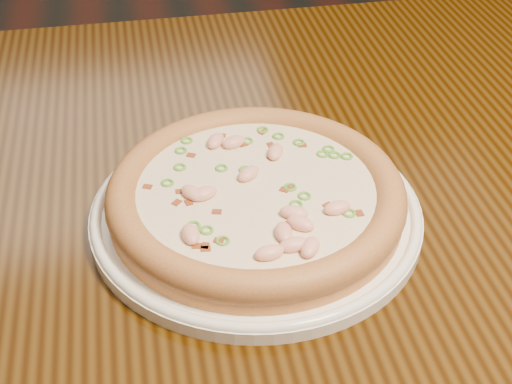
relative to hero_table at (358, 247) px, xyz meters
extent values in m
plane|color=black|center=(-0.25, 0.86, -0.65)|extent=(9.00, 9.00, 0.00)
cube|color=black|center=(0.00, 0.00, 0.08)|extent=(1.20, 0.80, 0.04)
cylinder|color=white|center=(-0.12, -0.05, 0.10)|extent=(0.30, 0.30, 0.01)
torus|color=white|center=(-0.12, -0.05, 0.11)|extent=(0.29, 0.29, 0.01)
cylinder|color=gold|center=(-0.12, -0.05, 0.12)|extent=(0.26, 0.26, 0.02)
torus|color=#BF7D42|center=(-0.12, -0.05, 0.13)|extent=(0.26, 0.26, 0.03)
cylinder|color=beige|center=(-0.12, -0.05, 0.13)|extent=(0.21, 0.21, 0.00)
ellipsoid|color=#F2B29E|center=(-0.09, 0.00, 0.14)|extent=(0.02, 0.03, 0.01)
ellipsoid|color=#F2B29E|center=(-0.11, -0.12, 0.14)|extent=(0.02, 0.02, 0.01)
ellipsoid|color=#F2B29E|center=(-0.06, -0.09, 0.14)|extent=(0.03, 0.02, 0.01)
ellipsoid|color=#F2B29E|center=(-0.17, -0.05, 0.14)|extent=(0.03, 0.02, 0.01)
ellipsoid|color=#F2B29E|center=(-0.09, -0.14, 0.14)|extent=(0.02, 0.03, 0.01)
ellipsoid|color=#F2B29E|center=(-0.14, 0.02, 0.14)|extent=(0.02, 0.03, 0.01)
ellipsoid|color=#F2B29E|center=(-0.11, -0.13, 0.14)|extent=(0.03, 0.02, 0.01)
ellipsoid|color=#F2B29E|center=(-0.18, -0.05, 0.14)|extent=(0.03, 0.03, 0.01)
ellipsoid|color=#F2B29E|center=(-0.18, -0.11, 0.14)|extent=(0.02, 0.03, 0.01)
ellipsoid|color=#F2B29E|center=(-0.12, -0.03, 0.14)|extent=(0.03, 0.03, 0.01)
ellipsoid|color=#F2B29E|center=(-0.10, -0.09, 0.14)|extent=(0.03, 0.02, 0.01)
ellipsoid|color=#F2B29E|center=(-0.13, -0.14, 0.14)|extent=(0.03, 0.02, 0.01)
ellipsoid|color=#F2B29E|center=(-0.09, -0.11, 0.14)|extent=(0.03, 0.03, 0.01)
ellipsoid|color=#F2B29E|center=(-0.13, 0.02, 0.14)|extent=(0.03, 0.02, 0.01)
cube|color=maroon|center=(-0.04, -0.10, 0.13)|extent=(0.01, 0.01, 0.00)
cube|color=maroon|center=(-0.09, 0.00, 0.13)|extent=(0.01, 0.01, 0.00)
cube|color=maroon|center=(-0.07, -0.09, 0.13)|extent=(0.01, 0.01, 0.00)
cube|color=maroon|center=(-0.10, -0.01, 0.13)|extent=(0.01, 0.01, 0.00)
cube|color=maroon|center=(-0.09, 0.01, 0.13)|extent=(0.01, 0.01, 0.00)
cube|color=maroon|center=(-0.16, -0.11, 0.13)|extent=(0.01, 0.01, 0.00)
cube|color=maroon|center=(-0.18, -0.12, 0.13)|extent=(0.01, 0.01, 0.00)
cube|color=maroon|center=(-0.17, -0.12, 0.13)|extent=(0.01, 0.01, 0.00)
cube|color=maroon|center=(-0.10, 0.04, 0.13)|extent=(0.01, 0.01, 0.00)
cube|color=maroon|center=(-0.18, -0.06, 0.13)|extent=(0.01, 0.01, 0.00)
cube|color=maroon|center=(-0.19, -0.04, 0.13)|extent=(0.01, 0.01, 0.00)
cube|color=maroon|center=(-0.14, 0.04, 0.13)|extent=(0.01, 0.01, 0.00)
cube|color=maroon|center=(-0.21, -0.03, 0.13)|extent=(0.01, 0.01, 0.00)
cube|color=maroon|center=(-0.10, -0.06, 0.13)|extent=(0.01, 0.01, 0.00)
cube|color=maroon|center=(-0.17, 0.01, 0.13)|extent=(0.01, 0.01, 0.00)
cube|color=maroon|center=(-0.16, -0.08, 0.13)|extent=(0.01, 0.01, 0.00)
cube|color=maroon|center=(-0.12, 0.02, 0.13)|extent=(0.01, 0.01, 0.00)
cube|color=maroon|center=(-0.18, -0.10, 0.13)|extent=(0.01, 0.01, 0.00)
cube|color=maroon|center=(-0.09, -0.06, 0.13)|extent=(0.01, 0.01, 0.00)
cube|color=maroon|center=(-0.06, 0.01, 0.13)|extent=(0.01, 0.01, 0.00)
cube|color=maroon|center=(-0.17, -0.12, 0.13)|extent=(0.01, 0.01, 0.00)
cube|color=maroon|center=(-0.19, -0.06, 0.13)|extent=(0.01, 0.01, 0.00)
torus|color=#549A2E|center=(-0.17, 0.03, 0.13)|extent=(0.02, 0.02, 0.00)
torus|color=#549A2E|center=(-0.09, -0.06, 0.13)|extent=(0.02, 0.02, 0.00)
torus|color=#549A2E|center=(-0.07, 0.01, 0.13)|extent=(0.02, 0.02, 0.00)
torus|color=#549A2E|center=(-0.20, -0.03, 0.13)|extent=(0.01, 0.01, 0.00)
torus|color=#549A2E|center=(-0.11, 0.02, 0.13)|extent=(0.01, 0.01, 0.00)
torus|color=#549A2E|center=(-0.12, -0.02, 0.13)|extent=(0.01, 0.01, 0.00)
torus|color=#549A2E|center=(-0.09, -0.08, 0.13)|extent=(0.02, 0.02, 0.00)
torus|color=#549A2E|center=(-0.05, -0.10, 0.13)|extent=(0.02, 0.02, 0.00)
torus|color=#549A2E|center=(-0.18, -0.09, 0.13)|extent=(0.02, 0.02, 0.00)
torus|color=#549A2E|center=(-0.17, -0.10, 0.13)|extent=(0.01, 0.01, 0.00)
torus|color=#549A2E|center=(-0.08, -0.07, 0.13)|extent=(0.01, 0.01, 0.00)
torus|color=#549A2E|center=(-0.15, -0.02, 0.13)|extent=(0.02, 0.02, 0.00)
torus|color=#549A2E|center=(-0.04, -0.02, 0.13)|extent=(0.01, 0.01, 0.00)
torus|color=#549A2E|center=(-0.03, -0.02, 0.13)|extent=(0.02, 0.02, 0.00)
torus|color=#549A2E|center=(-0.18, -0.01, 0.13)|extent=(0.02, 0.02, 0.00)
torus|color=#549A2E|center=(-0.05, -0.01, 0.13)|extent=(0.01, 0.01, 0.00)
torus|color=#549A2E|center=(-0.10, 0.04, 0.13)|extent=(0.02, 0.02, 0.00)
torus|color=#549A2E|center=(-0.04, 0.00, 0.13)|extent=(0.02, 0.02, 0.00)
torus|color=#549A2E|center=(-0.18, 0.02, 0.13)|extent=(0.02, 0.02, 0.00)
torus|color=#549A2E|center=(-0.08, 0.03, 0.13)|extent=(0.01, 0.01, 0.00)
torus|color=#549A2E|center=(-0.16, -0.11, 0.13)|extent=(0.02, 0.02, 0.00)
camera|label=1|loc=(-0.21, -0.54, 0.51)|focal=50.00mm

